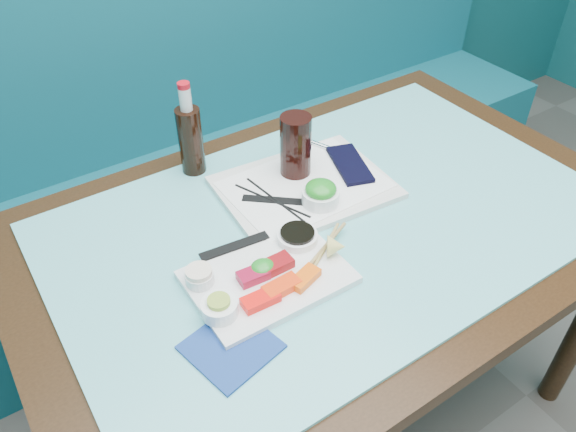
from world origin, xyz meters
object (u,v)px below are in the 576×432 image
sashimi_plate (268,277)px  cola_glass (296,146)px  serving_tray (305,187)px  blue_napkin (231,347)px  cola_bottle_body (191,141)px  seaweed_bowl (320,197)px  dining_table (331,247)px  booth_bench (188,174)px

sashimi_plate → cola_glass: bearing=47.4°
serving_tray → blue_napkin: (-0.37, -0.30, -0.00)m
sashimi_plate → cola_bottle_body: (0.05, 0.42, 0.08)m
cola_bottle_body → seaweed_bowl: bearing=-59.8°
blue_napkin → cola_bottle_body: bearing=70.2°
dining_table → cola_bottle_body: cola_bottle_body is taller
cola_glass → sashimi_plate: bearing=-133.2°
cola_glass → serving_tray: bearing=-100.3°
sashimi_plate → seaweed_bowl: seaweed_bowl is taller
booth_bench → cola_bottle_body: 0.71m
cola_bottle_body → serving_tray: bearing=-50.4°
dining_table → serving_tray: (0.01, 0.12, 0.10)m
dining_table → blue_napkin: (-0.36, -0.18, 0.09)m
sashimi_plate → cola_bottle_body: 0.43m
dining_table → serving_tray: serving_tray is taller
sashimi_plate → seaweed_bowl: (0.22, 0.13, 0.02)m
cola_glass → blue_napkin: size_ratio=1.09×
sashimi_plate → cola_bottle_body: size_ratio=1.80×
sashimi_plate → blue_napkin: size_ratio=2.17×
booth_bench → blue_napkin: bearing=-109.6°
booth_bench → dining_table: bearing=-90.0°
sashimi_plate → serving_tray: sashimi_plate is taller
serving_tray → cola_bottle_body: bearing=134.0°
cola_bottle_body → blue_napkin: 0.56m
blue_napkin → booth_bench: bearing=70.4°
cola_glass → cola_bottle_body: (-0.19, 0.17, -0.01)m
booth_bench → seaweed_bowl: size_ratio=35.25×
serving_tray → cola_glass: (0.01, 0.05, 0.08)m
sashimi_plate → seaweed_bowl: size_ratio=3.58×
dining_table → seaweed_bowl: seaweed_bowl is taller
serving_tray → dining_table: bearing=-88.3°
booth_bench → blue_napkin: (-0.36, -1.02, 0.39)m
dining_table → cola_glass: bearing=84.9°
dining_table → cola_glass: size_ratio=9.14×
cola_bottle_body → sashimi_plate: bearing=-96.5°
serving_tray → cola_bottle_body: size_ratio=2.31×
sashimi_plate → cola_glass: size_ratio=1.99×
sashimi_plate → seaweed_bowl: bearing=30.3°
sashimi_plate → cola_glass: cola_glass is taller
serving_tray → cola_glass: size_ratio=2.55×
dining_table → serving_tray: size_ratio=3.59×
cola_bottle_body → blue_napkin: size_ratio=1.20×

